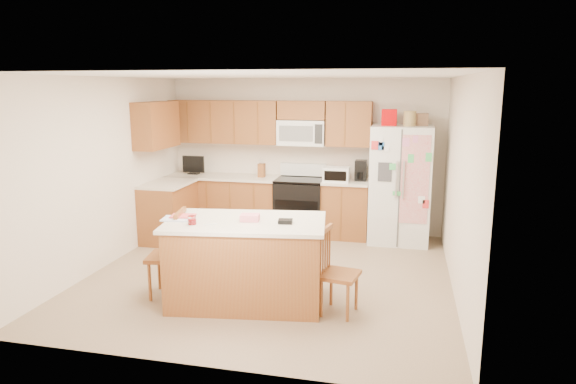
% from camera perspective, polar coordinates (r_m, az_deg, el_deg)
% --- Properties ---
extents(ground, '(4.50, 4.50, 0.00)m').
position_cam_1_polar(ground, '(6.67, -2.03, -9.21)').
color(ground, '#826653').
rests_on(ground, ground).
extents(room_shell, '(4.60, 4.60, 2.52)m').
position_cam_1_polar(room_shell, '(6.31, -2.12, 3.12)').
color(room_shell, beige).
rests_on(room_shell, ground).
extents(cabinetry, '(3.36, 1.56, 2.15)m').
position_cam_1_polar(cabinetry, '(8.36, -5.43, 1.55)').
color(cabinetry, brown).
rests_on(cabinetry, ground).
extents(stove, '(0.76, 0.65, 1.13)m').
position_cam_1_polar(stove, '(8.34, 1.36, -1.52)').
color(stove, black).
rests_on(stove, ground).
extents(refrigerator, '(0.90, 0.79, 2.04)m').
position_cam_1_polar(refrigerator, '(8.03, 12.34, 0.95)').
color(refrigerator, white).
rests_on(refrigerator, ground).
extents(island, '(1.85, 1.23, 1.03)m').
position_cam_1_polar(island, '(5.75, -4.66, -7.67)').
color(island, brown).
rests_on(island, ground).
extents(windsor_chair_left, '(0.48, 0.50, 1.01)m').
position_cam_1_polar(windsor_chair_left, '(6.06, -13.07, -6.91)').
color(windsor_chair_left, brown).
rests_on(windsor_chair_left, ground).
extents(windsor_chair_back, '(0.47, 0.45, 0.90)m').
position_cam_1_polar(windsor_chair_back, '(6.35, -3.62, -6.28)').
color(windsor_chair_back, brown).
rests_on(windsor_chair_back, ground).
extents(windsor_chair_right, '(0.45, 0.46, 0.93)m').
position_cam_1_polar(windsor_chair_right, '(5.50, 5.50, -9.02)').
color(windsor_chair_right, brown).
rests_on(windsor_chair_right, ground).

